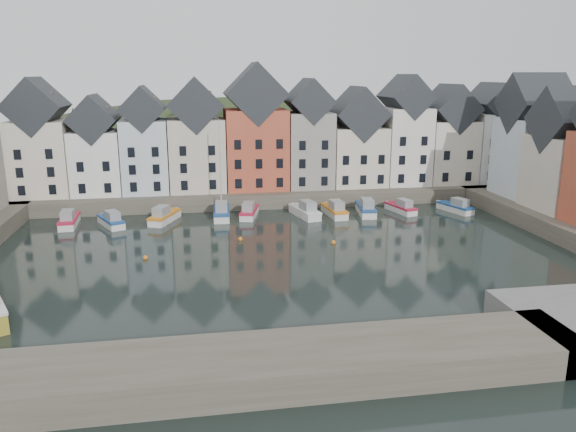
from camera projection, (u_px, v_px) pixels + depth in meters
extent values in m
plane|color=black|center=(287.00, 261.00, 55.95)|extent=(260.00, 260.00, 0.00)
cube|color=#4C473A|center=(254.00, 191.00, 84.37)|extent=(90.00, 16.00, 2.00)
cube|color=#4C473A|center=(182.00, 374.00, 33.06)|extent=(50.00, 6.00, 2.00)
ellipsoid|color=#233319|center=(242.00, 257.00, 113.90)|extent=(153.60, 70.40, 64.00)
sphere|color=black|center=(163.00, 128.00, 100.23)|extent=(5.77, 5.77, 5.77)
sphere|color=black|center=(357.00, 124.00, 116.01)|extent=(5.27, 5.27, 5.27)
sphere|color=black|center=(400.00, 127.00, 110.94)|extent=(5.07, 5.07, 5.07)
sphere|color=black|center=(313.00, 128.00, 109.07)|extent=(5.01, 5.01, 5.01)
sphere|color=black|center=(33.00, 139.00, 102.35)|extent=(3.94, 3.94, 3.94)
sphere|color=black|center=(374.00, 124.00, 116.11)|extent=(5.21, 5.21, 5.21)
sphere|color=black|center=(248.00, 125.00, 110.26)|extent=(5.45, 5.45, 5.45)
sphere|color=black|center=(441.00, 133.00, 106.44)|extent=(4.49, 4.49, 4.49)
cube|color=beige|center=(42.00, 158.00, 76.27)|extent=(7.67, 8.00, 10.07)
cube|color=#212529|center=(36.00, 106.00, 74.56)|extent=(7.67, 8.16, 7.67)
cube|color=white|center=(98.00, 162.00, 77.62)|extent=(6.56, 8.00, 8.61)
cube|color=#212529|center=(94.00, 119.00, 76.16)|extent=(6.56, 8.16, 6.56)
cube|color=silver|center=(146.00, 156.00, 78.50)|extent=(6.20, 8.00, 10.02)
cube|color=#212529|center=(143.00, 108.00, 76.89)|extent=(6.20, 8.16, 6.20)
cube|color=beige|center=(197.00, 154.00, 79.64)|extent=(7.70, 8.00, 10.08)
cube|color=#212529|center=(195.00, 105.00, 77.93)|extent=(7.70, 8.16, 7.70)
cube|color=#BC4F35|center=(256.00, 149.00, 80.83)|extent=(8.69, 8.00, 11.28)
cube|color=#212529|center=(255.00, 94.00, 78.92)|extent=(8.69, 8.16, 8.69)
cube|color=gray|center=(308.00, 149.00, 82.14)|extent=(6.43, 8.00, 10.78)
cube|color=#212529|center=(308.00, 101.00, 80.42)|extent=(6.43, 8.16, 6.43)
cube|color=beige|center=(356.00, 156.00, 83.59)|extent=(7.88, 8.00, 8.56)
cube|color=#212529|center=(357.00, 114.00, 82.06)|extent=(7.88, 8.16, 7.88)
cube|color=white|center=(403.00, 146.00, 84.44)|extent=(6.50, 8.00, 11.27)
cube|color=#212529|center=(406.00, 97.00, 82.66)|extent=(6.50, 8.16, 6.50)
cube|color=beige|center=(446.00, 151.00, 85.81)|extent=(7.23, 8.00, 9.32)
cube|color=#212529|center=(449.00, 108.00, 84.23)|extent=(7.23, 8.16, 7.23)
cube|color=white|center=(488.00, 147.00, 86.80)|extent=(6.18, 8.00, 10.32)
cube|color=#212529|center=(492.00, 103.00, 85.15)|extent=(6.18, 8.16, 6.18)
cube|color=silver|center=(531.00, 158.00, 75.53)|extent=(7.47, 8.00, 10.38)
cube|color=#212529|center=(536.00, 103.00, 73.76)|extent=(7.62, 8.00, 8.00)
cube|color=beige|center=(568.00, 173.00, 68.06)|extent=(8.14, 8.00, 8.89)
cube|color=#212529|center=(575.00, 120.00, 66.48)|extent=(8.30, 8.00, 8.00)
sphere|color=orange|center=(240.00, 239.00, 62.91)|extent=(0.50, 0.50, 0.50)
sphere|color=orange|center=(333.00, 242.00, 61.66)|extent=(0.50, 0.50, 0.50)
sphere|color=orange|center=(145.00, 258.00, 56.52)|extent=(0.50, 0.50, 0.50)
cube|color=silver|center=(69.00, 223.00, 68.96)|extent=(2.10, 6.07, 1.10)
cube|color=#B91A38|center=(69.00, 218.00, 68.82)|extent=(2.20, 6.19, 0.25)
cube|color=gray|center=(67.00, 215.00, 67.82)|extent=(1.52, 2.46, 1.20)
cube|color=silver|center=(111.00, 223.00, 68.89)|extent=(3.94, 5.86, 1.04)
cube|color=navy|center=(111.00, 219.00, 68.75)|extent=(4.07, 6.01, 0.24)
cube|color=gray|center=(113.00, 216.00, 67.93)|extent=(2.16, 2.62, 1.14)
cube|color=silver|center=(165.00, 219.00, 70.86)|extent=(3.97, 6.36, 1.12)
cube|color=orange|center=(165.00, 214.00, 70.71)|extent=(4.11, 6.52, 0.25)
cube|color=gray|center=(161.00, 211.00, 69.69)|extent=(2.23, 2.80, 1.22)
cube|color=silver|center=(222.00, 215.00, 72.76)|extent=(2.26, 6.52, 1.18)
cube|color=navy|center=(222.00, 210.00, 72.61)|extent=(2.37, 6.66, 0.27)
cube|color=gray|center=(221.00, 207.00, 71.52)|extent=(1.63, 2.65, 1.29)
cylinder|color=silver|center=(220.00, 168.00, 71.89)|extent=(0.15, 0.15, 11.79)
cube|color=silver|center=(249.00, 214.00, 73.36)|extent=(3.05, 6.02, 1.06)
cube|color=#B91A38|center=(249.00, 210.00, 73.22)|extent=(3.17, 6.15, 0.24)
cube|color=gray|center=(248.00, 207.00, 72.24)|extent=(1.85, 2.56, 1.15)
cube|color=silver|center=(305.00, 214.00, 73.45)|extent=(3.25, 6.59, 1.16)
cube|color=silver|center=(305.00, 209.00, 73.30)|extent=(3.38, 6.74, 0.26)
cube|color=gray|center=(308.00, 206.00, 72.29)|extent=(2.00, 2.80, 1.27)
cube|color=silver|center=(334.00, 213.00, 73.98)|extent=(2.27, 6.25, 1.12)
cube|color=orange|center=(334.00, 208.00, 73.83)|extent=(2.38, 6.38, 0.26)
cube|color=gray|center=(337.00, 205.00, 72.81)|extent=(1.60, 2.55, 1.23)
cube|color=silver|center=(366.00, 211.00, 74.78)|extent=(2.75, 6.49, 1.15)
cube|color=navy|center=(366.00, 207.00, 74.63)|extent=(2.87, 6.63, 0.26)
cube|color=gray|center=(367.00, 204.00, 73.56)|extent=(1.81, 2.70, 1.26)
cube|color=silver|center=(401.00, 210.00, 75.70)|extent=(2.88, 5.66, 0.99)
cube|color=#B91A38|center=(401.00, 206.00, 75.57)|extent=(2.99, 5.79, 0.23)
cube|color=gray|center=(404.00, 203.00, 74.71)|extent=(1.75, 2.41, 1.09)
cube|color=silver|center=(455.00, 209.00, 76.03)|extent=(3.32, 5.78, 1.02)
cube|color=navy|center=(455.00, 205.00, 75.89)|extent=(3.44, 5.91, 0.23)
cube|color=gray|center=(460.00, 203.00, 75.05)|extent=(1.92, 2.51, 1.11)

